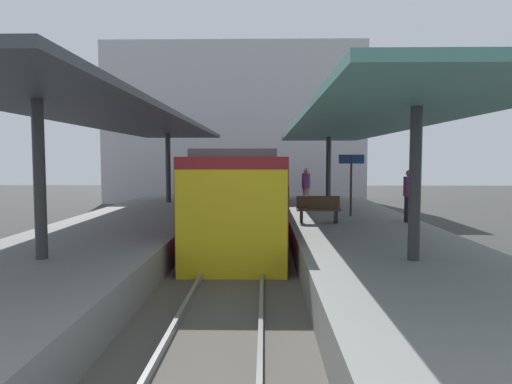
{
  "coord_description": "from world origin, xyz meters",
  "views": [
    {
      "loc": [
        0.78,
        -14.23,
        3.04
      ],
      "look_at": [
        0.49,
        1.57,
        1.93
      ],
      "focal_mm": 32.53,
      "sensor_mm": 36.0,
      "label": 1
    }
  ],
  "objects_px": {
    "passenger_near_bench": "(409,195)",
    "passenger_mid_platform": "(306,187)",
    "commuter_train": "(244,194)",
    "platform_bench": "(318,208)",
    "platform_sign": "(351,171)"
  },
  "relations": [
    {
      "from": "commuter_train",
      "to": "platform_bench",
      "type": "bearing_deg",
      "value": -47.15
    },
    {
      "from": "platform_bench",
      "to": "passenger_near_bench",
      "type": "distance_m",
      "value": 2.99
    },
    {
      "from": "passenger_near_bench",
      "to": "passenger_mid_platform",
      "type": "height_order",
      "value": "passenger_near_bench"
    },
    {
      "from": "platform_sign",
      "to": "passenger_mid_platform",
      "type": "relative_size",
      "value": 1.33
    },
    {
      "from": "commuter_train",
      "to": "passenger_near_bench",
      "type": "xyz_separation_m",
      "value": [
        5.46,
        -2.51,
        0.16
      ]
    },
    {
      "from": "platform_bench",
      "to": "passenger_mid_platform",
      "type": "bearing_deg",
      "value": 89.45
    },
    {
      "from": "platform_bench",
      "to": "passenger_mid_platform",
      "type": "xyz_separation_m",
      "value": [
        0.05,
        5.07,
        0.4
      ]
    },
    {
      "from": "platform_sign",
      "to": "passenger_near_bench",
      "type": "distance_m",
      "value": 2.33
    },
    {
      "from": "platform_sign",
      "to": "passenger_mid_platform",
      "type": "bearing_deg",
      "value": 111.56
    },
    {
      "from": "commuter_train",
      "to": "platform_bench",
      "type": "distance_m",
      "value": 3.71
    },
    {
      "from": "platform_bench",
      "to": "platform_sign",
      "type": "bearing_deg",
      "value": 52.03
    },
    {
      "from": "passenger_near_bench",
      "to": "platform_bench",
      "type": "bearing_deg",
      "value": -176.1
    },
    {
      "from": "passenger_near_bench",
      "to": "passenger_mid_platform",
      "type": "relative_size",
      "value": 1.02
    },
    {
      "from": "platform_sign",
      "to": "passenger_mid_platform",
      "type": "xyz_separation_m",
      "value": [
        -1.31,
        3.32,
        -0.76
      ]
    },
    {
      "from": "passenger_near_bench",
      "to": "commuter_train",
      "type": "bearing_deg",
      "value": 155.32
    }
  ]
}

